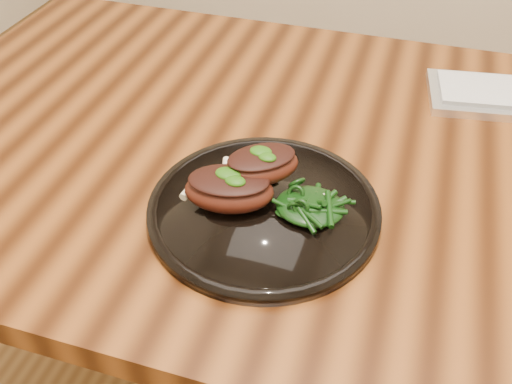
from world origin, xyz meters
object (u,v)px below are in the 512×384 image
lamb_chop_front (229,189)px  greens_heap (310,203)px  plate (264,209)px  desk (396,209)px

lamb_chop_front → greens_heap: bearing=8.8°
lamb_chop_front → greens_heap: 0.10m
lamb_chop_front → plate: bearing=13.7°
plate → greens_heap: size_ratio=3.41×
desk → greens_heap: 0.22m
plate → greens_heap: bearing=5.2°
greens_heap → plate: bearing=-174.8°
lamb_chop_front → greens_heap: lamb_chop_front is taller
plate → greens_heap: (0.06, 0.01, 0.02)m
desk → plate: plate is taller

